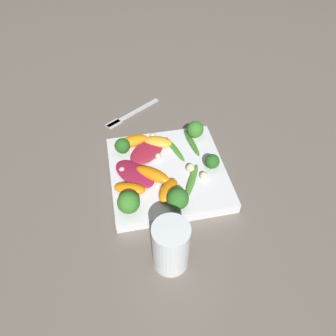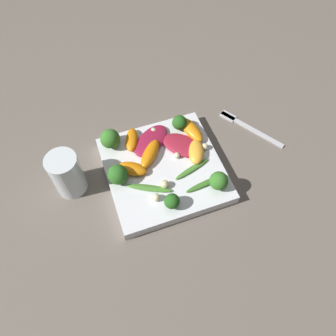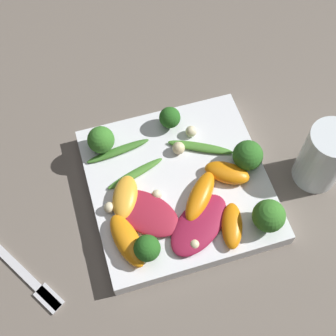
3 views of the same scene
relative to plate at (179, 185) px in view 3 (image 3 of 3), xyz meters
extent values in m
plane|color=#6B6056|center=(0.00, 0.00, -0.01)|extent=(2.40, 2.40, 0.00)
cube|color=white|center=(0.00, 0.00, 0.00)|extent=(0.24, 0.24, 0.03)
cylinder|color=white|center=(-0.03, -0.20, 0.04)|extent=(0.06, 0.06, 0.10)
cube|color=silver|center=(-0.04, 0.24, -0.01)|extent=(0.15, 0.10, 0.01)
cube|color=silver|center=(-0.10, 0.21, -0.01)|extent=(0.04, 0.04, 0.01)
ellipsoid|color=maroon|center=(-0.07, -0.01, 0.02)|extent=(0.10, 0.11, 0.01)
ellipsoid|color=maroon|center=(-0.04, 0.06, 0.02)|extent=(0.11, 0.11, 0.01)
ellipsoid|color=orange|center=(-0.07, 0.09, 0.02)|extent=(0.08, 0.05, 0.02)
ellipsoid|color=orange|center=(-0.01, -0.07, 0.02)|extent=(0.06, 0.07, 0.02)
ellipsoid|color=orange|center=(-0.09, -0.05, 0.02)|extent=(0.07, 0.05, 0.02)
ellipsoid|color=#FCAD33|center=(-0.01, 0.08, 0.02)|extent=(0.07, 0.06, 0.02)
ellipsoid|color=orange|center=(-0.03, -0.02, 0.02)|extent=(0.08, 0.07, 0.02)
cylinder|color=#7A9E51|center=(-0.09, 0.07, 0.02)|extent=(0.01, 0.01, 0.01)
sphere|color=#26601E|center=(-0.09, 0.07, 0.03)|extent=(0.03, 0.03, 0.03)
cylinder|color=#84AD5B|center=(0.00, -0.10, 0.02)|extent=(0.01, 0.01, 0.01)
sphere|color=#2D6B23|center=(0.00, -0.10, 0.04)|extent=(0.04, 0.04, 0.04)
cylinder|color=#7A9E51|center=(0.08, 0.09, 0.02)|extent=(0.01, 0.01, 0.01)
sphere|color=#387A28|center=(0.08, 0.09, 0.04)|extent=(0.04, 0.04, 0.04)
cylinder|color=#84AD5B|center=(-0.09, -0.09, 0.02)|extent=(0.01, 0.01, 0.01)
sphere|color=#387A28|center=(-0.09, -0.09, 0.04)|extent=(0.04, 0.04, 0.04)
cylinder|color=#7A9E51|center=(0.09, -0.02, 0.02)|extent=(0.01, 0.01, 0.01)
sphere|color=#26601E|center=(0.09, -0.02, 0.03)|extent=(0.03, 0.03, 0.03)
ellipsoid|color=#3D7528|center=(0.07, 0.07, 0.02)|extent=(0.02, 0.10, 0.01)
ellipsoid|color=#47842D|center=(0.03, 0.05, 0.02)|extent=(0.04, 0.09, 0.01)
ellipsoid|color=#47842D|center=(0.04, -0.05, 0.02)|extent=(0.06, 0.09, 0.01)
sphere|color=beige|center=(0.07, -0.04, 0.02)|extent=(0.02, 0.02, 0.02)
sphere|color=beige|center=(-0.01, 0.10, 0.02)|extent=(0.02, 0.02, 0.02)
sphere|color=beige|center=(-0.10, 0.01, 0.02)|extent=(0.01, 0.01, 0.01)
sphere|color=beige|center=(0.05, -0.01, 0.02)|extent=(0.02, 0.02, 0.02)
sphere|color=beige|center=(-0.01, 0.04, 0.02)|extent=(0.01, 0.01, 0.01)
camera|label=1|loc=(-0.09, -0.47, 0.53)|focal=35.00mm
camera|label=2|loc=(0.36, -0.12, 0.61)|focal=35.00mm
camera|label=3|loc=(-0.28, 0.10, 0.59)|focal=50.00mm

